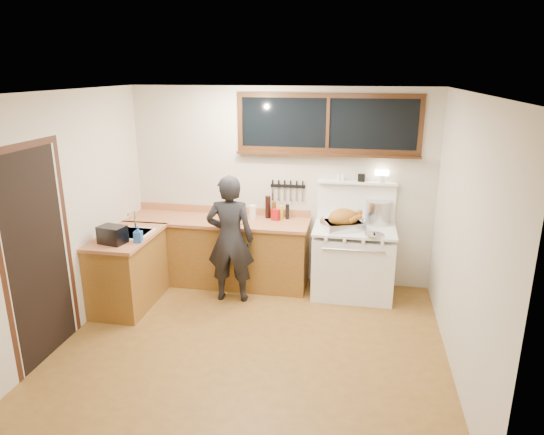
% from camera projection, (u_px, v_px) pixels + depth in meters
% --- Properties ---
extents(ground_plane, '(4.00, 3.50, 0.02)m').
position_uv_depth(ground_plane, '(253.00, 344.00, 5.17)').
color(ground_plane, brown).
extents(room_shell, '(4.10, 3.60, 2.65)m').
position_uv_depth(room_shell, '(251.00, 193.00, 4.68)').
color(room_shell, beige).
rests_on(room_shell, ground).
extents(counter_back, '(2.44, 0.64, 1.00)m').
position_uv_depth(counter_back, '(218.00, 251.00, 6.54)').
color(counter_back, brown).
rests_on(counter_back, ground).
extents(counter_left, '(0.64, 1.09, 0.90)m').
position_uv_depth(counter_left, '(128.00, 270.00, 5.92)').
color(counter_left, brown).
rests_on(counter_left, ground).
extents(sink_unit, '(0.50, 0.45, 0.37)m').
position_uv_depth(sink_unit, '(130.00, 237.00, 5.87)').
color(sink_unit, white).
rests_on(sink_unit, counter_left).
extents(vintage_stove, '(1.02, 0.74, 1.58)m').
position_uv_depth(vintage_stove, '(353.00, 260.00, 6.19)').
color(vintage_stove, white).
rests_on(vintage_stove, ground).
extents(back_window, '(2.32, 0.13, 0.77)m').
position_uv_depth(back_window, '(328.00, 130.00, 6.08)').
color(back_window, black).
rests_on(back_window, room_shell).
extents(left_doorway, '(0.02, 1.04, 2.17)m').
position_uv_depth(left_doorway, '(38.00, 254.00, 4.68)').
color(left_doorway, black).
rests_on(left_doorway, ground).
extents(knife_strip, '(0.46, 0.03, 0.28)m').
position_uv_depth(knife_strip, '(288.00, 187.00, 6.39)').
color(knife_strip, black).
rests_on(knife_strip, room_shell).
extents(man, '(0.62, 0.44, 1.61)m').
position_uv_depth(man, '(230.00, 239.00, 5.94)').
color(man, black).
rests_on(man, ground).
extents(soap_bottle, '(0.09, 0.10, 0.19)m').
position_uv_depth(soap_bottle, '(138.00, 234.00, 5.53)').
color(soap_bottle, '#2356B0').
rests_on(soap_bottle, counter_left).
extents(toaster, '(0.33, 0.26, 0.20)m').
position_uv_depth(toaster, '(112.00, 235.00, 5.49)').
color(toaster, black).
rests_on(toaster, counter_left).
extents(cutting_board, '(0.48, 0.43, 0.14)m').
position_uv_depth(cutting_board, '(229.00, 218.00, 6.26)').
color(cutting_board, '#AA6A43').
rests_on(cutting_board, counter_back).
extents(roast_turkey, '(0.58, 0.52, 0.26)m').
position_uv_depth(roast_turkey, '(343.00, 221.00, 5.98)').
color(roast_turkey, silver).
rests_on(roast_turkey, vintage_stove).
extents(stockpot, '(0.40, 0.40, 0.30)m').
position_uv_depth(stockpot, '(378.00, 212.00, 6.19)').
color(stockpot, silver).
rests_on(stockpot, vintage_stove).
extents(saucepan, '(0.21, 0.31, 0.14)m').
position_uv_depth(saucepan, '(351.00, 219.00, 6.18)').
color(saucepan, silver).
rests_on(saucepan, vintage_stove).
extents(pot_lid, '(0.30, 0.30, 0.04)m').
position_uv_depth(pot_lid, '(374.00, 235.00, 5.76)').
color(pot_lid, silver).
rests_on(pot_lid, vintage_stove).
extents(coffee_tin, '(0.12, 0.10, 0.15)m').
position_uv_depth(coffee_tin, '(276.00, 215.00, 6.34)').
color(coffee_tin, '#A11112').
rests_on(coffee_tin, counter_back).
extents(pitcher, '(0.10, 0.10, 0.18)m').
position_uv_depth(pitcher, '(253.00, 212.00, 6.40)').
color(pitcher, white).
rests_on(pitcher, counter_back).
extents(bottle_cluster, '(0.32, 0.07, 0.30)m').
position_uv_depth(bottle_cluster, '(275.00, 209.00, 6.41)').
color(bottle_cluster, black).
rests_on(bottle_cluster, counter_back).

